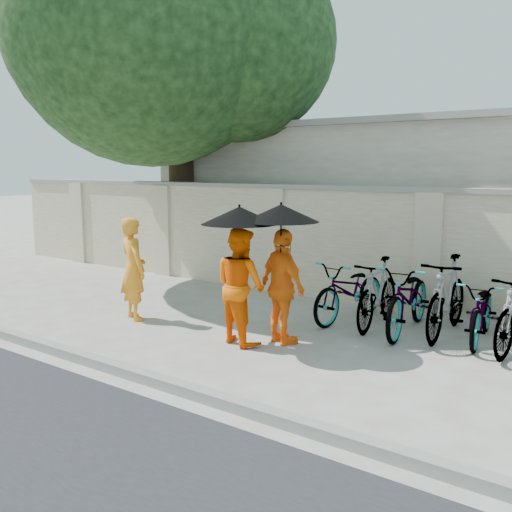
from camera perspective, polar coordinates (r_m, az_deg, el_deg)
The scene contains 15 objects.
ground at distance 8.18m, azimuth -4.53°, elevation -8.22°, with size 80.00×80.00×0.00m, color #AFAEA9.
kerb at distance 7.03m, azimuth -13.76°, elevation -10.84°, with size 40.00×0.16×0.12m, color gray.
compound_wall at distance 10.10m, azimuth 11.74°, elevation 0.72°, with size 20.00×0.30×2.00m, color beige.
building_behind at distance 13.31m, azimuth 22.63°, elevation 4.76°, with size 14.00×6.00×3.20m, color beige.
shade_tree at distance 12.78m, azimuth -8.89°, elevation 20.97°, with size 6.70×6.20×8.20m.
monk_left at distance 9.20m, azimuth -12.15°, elevation -1.26°, with size 0.59×0.39×1.63m, color orange.
monk_center at distance 7.80m, azimuth -1.57°, elevation -2.96°, with size 0.78×0.61×1.60m, color #FF6304.
parasol_center at distance 7.56m, azimuth -1.67°, elevation 4.08°, with size 1.03×1.03×0.98m.
monk_right at distance 7.75m, azimuth 2.67°, elevation -3.09°, with size 0.93×0.39×1.59m, color orange.
parasol_right at distance 7.53m, azimuth 2.52°, elevation 4.31°, with size 1.02×1.02×1.02m.
bike_0 at distance 9.10m, azimuth 9.41°, elevation -3.43°, with size 0.64×1.83×0.96m, color #9C9C9C.
bike_1 at distance 8.81m, azimuth 12.07°, elevation -3.64°, with size 0.49×1.74×1.04m, color #9C9C9C.
bike_2 at distance 8.61m, azimuth 15.05°, elevation -4.08°, with size 0.68×1.96×1.03m, color #9C9C9C.
bike_3 at distance 8.58m, azimuth 18.55°, elevation -3.88°, with size 0.54×1.91×1.15m, color #9C9C9C.
bike_4 at distance 8.49m, azimuth 21.74°, elevation -5.11°, with size 0.59×1.68×0.88m, color #9C9C9C.
Camera 1 is at (5.11, -5.92, 2.40)m, focal length 40.00 mm.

